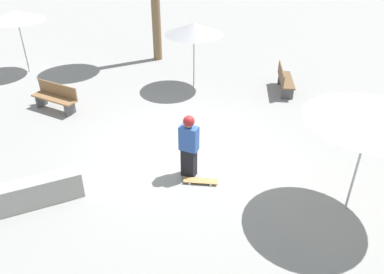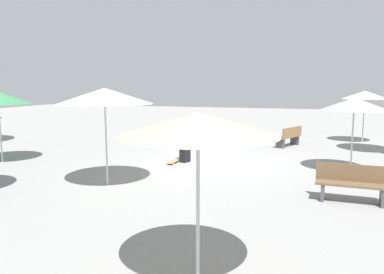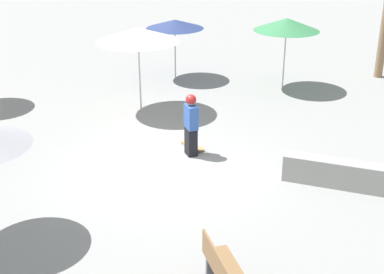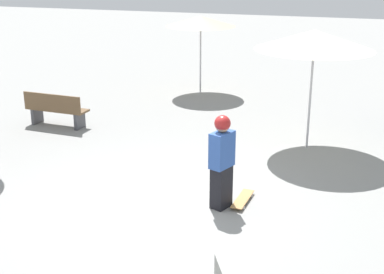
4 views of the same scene
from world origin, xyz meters
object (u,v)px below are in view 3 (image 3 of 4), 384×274
(skateboard, at_px, (192,146))
(shade_umbrella_cream, at_px, (138,35))
(shade_umbrella_green, at_px, (287,24))
(shade_umbrella_navy, at_px, (175,24))
(concrete_ledge, at_px, (343,174))
(skater_main, at_px, (191,123))

(skateboard, distance_m, shade_umbrella_cream, 3.98)
(skateboard, xyz_separation_m, shade_umbrella_green, (1.58, -5.74, 2.16))
(skateboard, bearing_deg, shade_umbrella_cream, -9.50)
(shade_umbrella_cream, bearing_deg, shade_umbrella_navy, -58.71)
(concrete_ledge, distance_m, shade_umbrella_cream, 7.30)
(shade_umbrella_navy, bearing_deg, skateboard, 143.01)
(concrete_ledge, bearing_deg, shade_umbrella_navy, -17.08)
(shade_umbrella_cream, bearing_deg, concrete_ledge, -177.52)
(shade_umbrella_green, distance_m, shade_umbrella_cream, 5.25)
(concrete_ledge, bearing_deg, skateboard, 15.13)
(shade_umbrella_navy, xyz_separation_m, shade_umbrella_green, (-3.41, -1.99, 0.22))
(skater_main, distance_m, shade_umbrella_navy, 6.75)
(shade_umbrella_navy, bearing_deg, shade_umbrella_green, -149.76)
(concrete_ledge, distance_m, shade_umbrella_green, 7.43)
(shade_umbrella_navy, bearing_deg, concrete_ledge, 162.92)
(shade_umbrella_cream, bearing_deg, skater_main, 163.06)
(concrete_ledge, bearing_deg, shade_umbrella_green, -40.91)
(shade_umbrella_green, bearing_deg, concrete_ledge, 139.09)
(shade_umbrella_navy, relative_size, shade_umbrella_cream, 0.83)
(concrete_ledge, height_order, shade_umbrella_green, shade_umbrella_green)
(skateboard, relative_size, shade_umbrella_cream, 0.31)
(shade_umbrella_green, bearing_deg, shade_umbrella_navy, 30.24)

